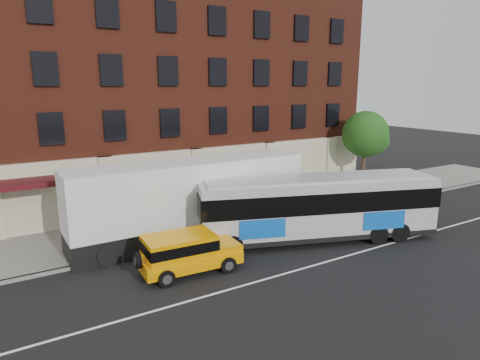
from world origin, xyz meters
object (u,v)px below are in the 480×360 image
street_tree (366,136)px  shipping_container (191,201)px  sign_pole (85,236)px  city_bus (318,206)px  yellow_suv (186,251)px

street_tree → shipping_container: (-16.29, -2.68, -2.26)m
sign_pole → city_bus: bearing=-15.2°
sign_pole → city_bus: city_bus is taller
city_bus → yellow_suv: (-7.83, -0.08, -0.91)m
street_tree → yellow_suv: size_ratio=1.28×
street_tree → yellow_suv: 19.78m
yellow_suv → sign_pole: bearing=138.9°
city_bus → shipping_container: bearing=146.7°
sign_pole → yellow_suv: bearing=-41.1°
sign_pole → yellow_suv: sign_pole is taller
sign_pole → city_bus: size_ratio=0.19×
city_bus → shipping_container: shipping_container is taller
sign_pole → shipping_container: size_ratio=0.19×
street_tree → yellow_suv: street_tree is taller
yellow_suv → street_tree: bearing=19.6°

